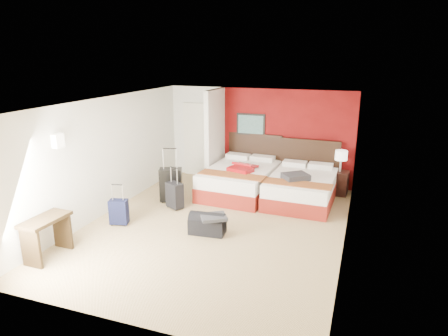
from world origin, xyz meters
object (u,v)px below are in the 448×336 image
at_px(suitcase_black, 171,186).
at_px(duffel_bag, 207,225).
at_px(red_suitcase_open, 243,167).
at_px(suitcase_navy, 119,213).
at_px(bed_left, 240,181).
at_px(nightstand, 339,183).
at_px(table_lamp, 341,161).
at_px(bed_right, 301,189).
at_px(suitcase_charcoal, 175,196).
at_px(desk, 47,238).

relative_size(suitcase_black, duffel_bag, 1.11).
height_order(red_suitcase_open, suitcase_navy, red_suitcase_open).
xyz_separation_m(bed_left, red_suitcase_open, (0.10, -0.10, 0.38)).
relative_size(red_suitcase_open, nightstand, 1.33).
distance_m(table_lamp, duffel_bag, 3.94).
relative_size(bed_right, suitcase_charcoal, 3.67).
xyz_separation_m(table_lamp, duffel_bag, (-2.22, -3.19, -0.67)).
distance_m(suitcase_charcoal, desk, 2.95).
bearing_deg(table_lamp, desk, -131.69).
relative_size(table_lamp, suitcase_black, 0.68).
bearing_deg(table_lamp, duffel_bag, -124.83).
bearing_deg(red_suitcase_open, bed_left, 151.67).
relative_size(nightstand, duffel_bag, 0.85).
bearing_deg(red_suitcase_open, duffel_bag, -73.30).
xyz_separation_m(red_suitcase_open, suitcase_black, (-1.47, -0.97, -0.33)).
bearing_deg(table_lamp, suitcase_charcoal, -146.92).
xyz_separation_m(nightstand, desk, (-4.43, -4.98, 0.07)).
distance_m(table_lamp, desk, 6.68).
height_order(red_suitcase_open, nightstand, red_suitcase_open).
height_order(bed_left, suitcase_black, suitcase_black).
bearing_deg(desk, table_lamp, 49.55).
distance_m(nightstand, table_lamp, 0.56).
distance_m(nightstand, suitcase_charcoal, 4.06).
height_order(duffel_bag, desk, desk).
distance_m(suitcase_charcoal, suitcase_navy, 1.36).
distance_m(bed_left, red_suitcase_open, 0.40).
bearing_deg(desk, nightstand, 49.55).
distance_m(nightstand, duffel_bag, 3.89).
xyz_separation_m(nightstand, suitcase_charcoal, (-3.40, -2.22, -0.01)).
height_order(red_suitcase_open, duffel_bag, red_suitcase_open).
xyz_separation_m(suitcase_charcoal, suitcase_navy, (-0.67, -1.19, -0.03)).
distance_m(suitcase_black, suitcase_charcoal, 0.49).
bearing_deg(bed_right, bed_left, 179.08).
bearing_deg(desk, suitcase_navy, 78.28).
bearing_deg(desk, suitcase_black, 77.92).
bearing_deg(duffel_bag, suitcase_navy, -178.59).
bearing_deg(red_suitcase_open, nightstand, 37.88).
bearing_deg(suitcase_black, table_lamp, 5.68).
distance_m(red_suitcase_open, duffel_bag, 2.39).
relative_size(bed_left, desk, 2.55).
distance_m(suitcase_black, suitcase_navy, 1.63).
height_order(bed_right, duffel_bag, bed_right).
bearing_deg(nightstand, suitcase_charcoal, -143.06).
relative_size(bed_right, desk, 2.42).
distance_m(suitcase_black, desk, 3.23).
bearing_deg(nightstand, bed_right, -129.87).
height_order(nightstand, table_lamp, table_lamp).
distance_m(suitcase_black, duffel_bag, 2.01).
bearing_deg(bed_right, red_suitcase_open, -177.09).
height_order(suitcase_black, desk, suitcase_black).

